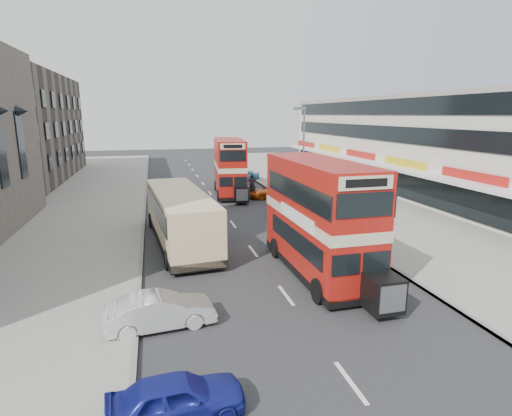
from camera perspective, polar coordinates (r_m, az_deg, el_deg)
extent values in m
plane|color=#28282B|center=(16.29, 6.43, -14.84)|extent=(160.00, 160.00, 0.00)
cube|color=#28282B|center=(34.70, -5.05, 0.26)|extent=(12.00, 90.00, 0.01)
cube|color=gray|center=(38.35, 12.95, 1.30)|extent=(12.00, 90.00, 0.15)
cube|color=gray|center=(34.97, -24.86, -0.69)|extent=(12.00, 90.00, 0.15)
cube|color=gray|center=(34.31, -15.17, -0.17)|extent=(0.20, 90.00, 0.16)
cube|color=gray|center=(36.10, 4.55, 0.88)|extent=(0.20, 90.00, 0.16)
cube|color=beige|center=(43.60, 21.57, 7.97)|extent=(8.00, 46.00, 9.00)
cube|color=black|center=(41.71, 16.68, 4.12)|extent=(0.10, 44.00, 2.40)
cube|color=gray|center=(43.52, 22.08, 14.00)|extent=(8.20, 46.20, 0.40)
cube|color=white|center=(41.11, 15.78, 6.03)|extent=(1.80, 44.00, 0.20)
cylinder|color=slate|center=(33.79, 6.56, 6.75)|extent=(0.16, 0.16, 8.00)
cube|color=slate|center=(33.47, 6.08, 13.57)|extent=(1.00, 0.20, 0.25)
cube|color=black|center=(20.44, 8.39, -7.86)|extent=(2.77, 8.37, 0.36)
cube|color=maroon|center=(20.04, 8.51, -4.51)|extent=(2.75, 8.37, 2.29)
cube|color=beige|center=(19.69, 8.63, -0.90)|extent=(2.79, 8.41, 0.47)
cube|color=maroon|center=(19.44, 8.76, 2.68)|extent=(2.75, 8.37, 2.18)
cube|color=maroon|center=(19.27, 8.88, 6.12)|extent=(2.77, 8.39, 0.26)
cube|color=black|center=(16.61, 17.21, -11.21)|extent=(1.27, 1.27, 1.35)
cube|color=black|center=(39.64, -3.65, 2.38)|extent=(3.32, 8.22, 0.35)
cube|color=maroon|center=(39.44, -3.68, 4.09)|extent=(3.30, 8.22, 2.20)
cube|color=beige|center=(39.27, -3.71, 5.90)|extent=(3.34, 8.26, 0.45)
cube|color=maroon|center=(39.14, -3.73, 7.64)|extent=(3.30, 8.22, 2.10)
cube|color=maroon|center=(39.06, -3.76, 9.29)|extent=(3.32, 8.24, 0.25)
cube|color=black|center=(35.09, -2.05, 1.94)|extent=(1.32, 1.32, 1.30)
cube|color=black|center=(25.07, -10.36, -3.83)|extent=(3.79, 11.18, 0.44)
cube|color=beige|center=(24.74, -10.48, -1.03)|extent=(3.77, 11.18, 2.85)
imported|color=navy|center=(11.56, -10.93, -24.38)|extent=(3.60, 1.73, 1.19)
imported|color=beige|center=(15.63, -13.11, -13.72)|extent=(4.03, 1.79, 1.29)
imported|color=#A73410|center=(31.17, 5.35, -0.05)|extent=(4.37, 2.06, 1.23)
imported|color=orange|center=(37.91, 2.13, 2.26)|extent=(4.26, 2.16, 1.15)
imported|color=#5EA0BD|center=(48.16, -1.65, 4.58)|extent=(3.72, 1.81, 1.22)
imported|color=gray|center=(32.23, 11.45, 1.07)|extent=(0.78, 0.60, 1.90)
imported|color=gray|center=(44.85, 4.01, 4.59)|extent=(1.21, 1.00, 1.93)
imported|color=gray|center=(37.92, -0.49, 2.11)|extent=(0.84, 1.86, 0.95)
imported|color=black|center=(37.79, -0.49, 3.28)|extent=(0.71, 0.51, 1.81)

